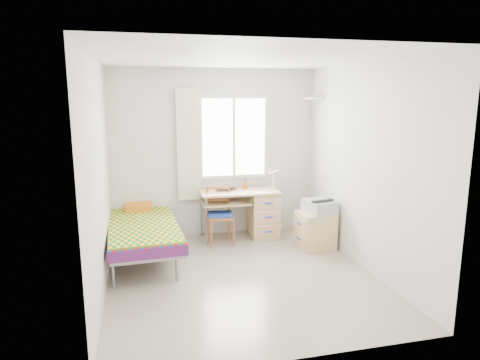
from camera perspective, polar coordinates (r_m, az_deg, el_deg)
name	(u,v)px	position (r m, az deg, el deg)	size (l,w,h in m)	color
floor	(241,276)	(5.40, 0.17, -12.72)	(3.50, 3.50, 0.00)	#BCAD93
ceiling	(241,58)	(4.96, 0.19, 15.93)	(3.50, 3.50, 0.00)	white
wall_back	(215,153)	(6.71, -3.38, 3.55)	(3.20, 3.20, 0.00)	silver
wall_left	(99,179)	(4.90, -18.32, 0.14)	(3.50, 3.50, 0.00)	silver
wall_right	(364,167)	(5.61, 16.26, 1.61)	(3.50, 3.50, 0.00)	silver
window	(234,137)	(6.72, -0.84, 5.72)	(1.10, 0.04, 1.30)	white
curtain	(188,145)	(6.56, -6.91, 4.63)	(0.35, 0.05, 1.70)	beige
floating_shelf	(314,98)	(6.75, 9.86, 10.69)	(0.20, 0.32, 0.03)	white
bed	(143,227)	(6.06, -12.81, -6.15)	(1.01, 2.00, 0.85)	gray
desk	(259,211)	(6.74, 2.54, -4.15)	(1.22, 0.60, 0.75)	tan
chair	(220,211)	(6.44, -2.67, -4.17)	(0.42, 0.42, 0.86)	brown
cabinet	(315,230)	(6.35, 9.99, -6.61)	(0.52, 0.46, 0.53)	#D5B86D
printer	(319,206)	(6.27, 10.54, -3.43)	(0.45, 0.49, 0.19)	#ABAFB4
laptop	(227,190)	(6.58, -1.76, -1.34)	(0.32, 0.21, 0.03)	black
pen_cup	(245,186)	(6.73, 0.70, -0.75)	(0.07, 0.07, 0.09)	orange
task_lamp	(272,176)	(6.61, 4.25, 0.58)	(0.21, 0.31, 0.36)	white
book	(228,202)	(6.58, -1.66, -2.89)	(0.17, 0.23, 0.02)	gray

